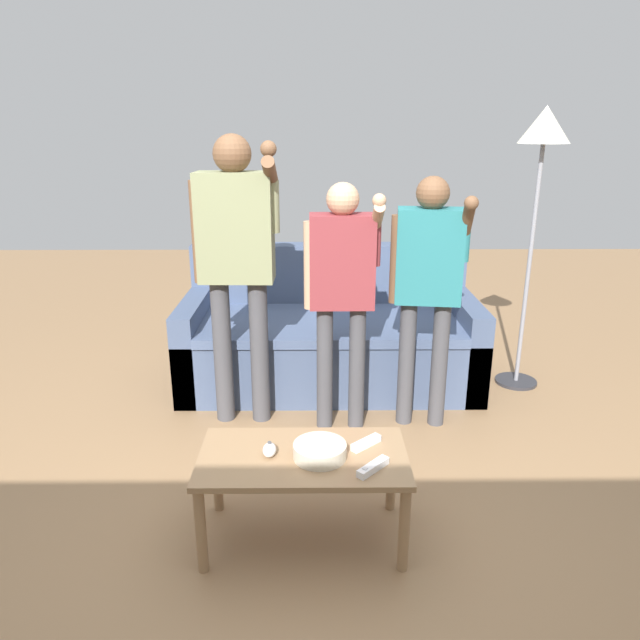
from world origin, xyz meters
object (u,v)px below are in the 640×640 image
object	(u,v)px
coffee_table	(303,467)
game_remote_wand_far	(373,467)
player_right	(428,275)
player_center	(342,280)
player_left	(236,249)
snack_bowl	(320,451)
couch	(329,337)
floor_lamp	(542,151)
game_remote_wand_near	(366,443)
game_remote_nunchuk	(269,450)

from	to	relation	value
coffee_table	game_remote_wand_far	distance (m)	0.31
player_right	game_remote_wand_far	distance (m)	1.30
player_center	coffee_table	bearing A→B (deg)	-101.33
player_left	player_center	distance (m)	0.61
snack_bowl	game_remote_wand_far	bearing A→B (deg)	-25.49
coffee_table	player_right	bearing A→B (deg)	56.58
couch	player_right	xyz separation A→B (m)	(0.53, -0.67, 0.61)
coffee_table	floor_lamp	xyz separation A→B (m)	(1.44, 1.59, 1.20)
player_right	game_remote_wand_far	xyz separation A→B (m)	(-0.40, -1.14, -0.49)
game_remote_wand_near	player_right	bearing A→B (deg)	66.74
game_remote_nunchuk	player_center	xyz separation A→B (m)	(0.34, 0.99, 0.46)
snack_bowl	floor_lamp	bearing A→B (deg)	49.50
snack_bowl	game_remote_nunchuk	size ratio (longest dim) A/B	2.48
game_remote_nunchuk	player_right	world-z (taller)	player_right
couch	player_left	bearing A→B (deg)	-131.02
coffee_table	game_remote_nunchuk	distance (m)	0.16
player_center	player_right	distance (m)	0.48
game_remote_nunchuk	couch	bearing A→B (deg)	80.43
player_center	couch	bearing A→B (deg)	94.02
floor_lamp	player_left	size ratio (longest dim) A/B	1.09
game_remote_wand_near	player_left	bearing A→B (deg)	122.53
player_center	game_remote_wand_far	xyz separation A→B (m)	(0.08, -1.10, -0.47)
game_remote_nunchuk	game_remote_wand_far	world-z (taller)	game_remote_nunchuk
coffee_table	floor_lamp	world-z (taller)	floor_lamp
player_right	snack_bowl	bearing A→B (deg)	-120.21
couch	player_left	size ratio (longest dim) A/B	1.19
couch	floor_lamp	bearing A→B (deg)	-4.64
player_left	game_remote_wand_far	distance (m)	1.50
floor_lamp	player_right	xyz separation A→B (m)	(-0.77, -0.57, -0.64)
snack_bowl	player_left	xyz separation A→B (m)	(-0.45, 1.10, 0.61)
couch	game_remote_nunchuk	size ratio (longest dim) A/B	22.29
game_remote_wand_far	snack_bowl	bearing A→B (deg)	154.51
coffee_table	game_remote_wand_far	bearing A→B (deg)	-23.02
coffee_table	snack_bowl	bearing A→B (deg)	-15.05
player_right	coffee_table	bearing A→B (deg)	-123.42
player_center	game_remote_nunchuk	bearing A→B (deg)	-108.79
game_remote_nunchuk	game_remote_wand_near	xyz separation A→B (m)	(0.40, 0.07, -0.01)
player_center	game_remote_wand_far	distance (m)	1.20
player_left	game_remote_wand_near	size ratio (longest dim) A/B	12.09
couch	game_remote_wand_near	xyz separation A→B (m)	(0.12, -1.63, 0.12)
couch	snack_bowl	distance (m)	1.72
floor_lamp	player_left	world-z (taller)	floor_lamp
snack_bowl	player_right	world-z (taller)	player_right
coffee_table	game_remote_wand_near	size ratio (longest dim) A/B	6.28
game_remote_nunchuk	player_left	bearing A→B (deg)	102.79
snack_bowl	player_center	distance (m)	1.11
floor_lamp	snack_bowl	bearing A→B (deg)	-130.50
couch	snack_bowl	xyz separation A→B (m)	(-0.08, -1.71, 0.13)
player_center	player_right	xyz separation A→B (m)	(0.48, 0.04, 0.02)
player_left	floor_lamp	bearing A→B (deg)	15.49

